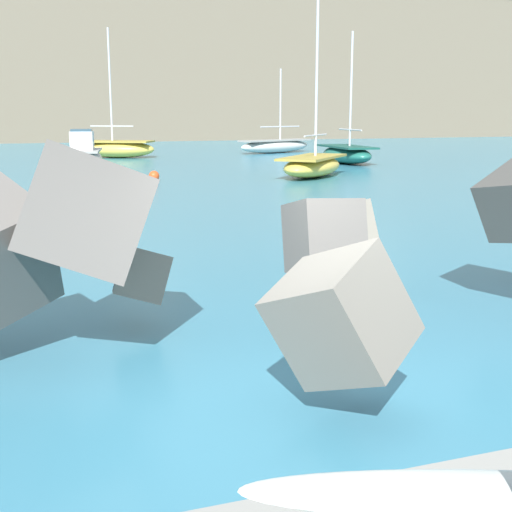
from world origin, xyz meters
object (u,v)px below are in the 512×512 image
at_px(boat_mid_right, 275,146).
at_px(boat_far_centre, 83,155).
at_px(mooring_buoy_middle, 154,176).
at_px(boat_mid_left, 347,154).
at_px(boat_far_left, 313,165).
at_px(boat_near_centre, 118,148).

relative_size(boat_mid_right, boat_far_centre, 1.30).
bearing_deg(mooring_buoy_middle, boat_mid_left, 28.30).
xyz_separation_m(boat_mid_right, boat_far_left, (-4.98, -17.59, 0.01)).
height_order(boat_far_centre, mooring_buoy_middle, boat_far_centre).
bearing_deg(boat_far_centre, boat_mid_left, -8.02).
distance_m(boat_near_centre, mooring_buoy_middle, 15.68).
height_order(boat_mid_left, boat_far_left, boat_far_left).
xyz_separation_m(boat_far_left, mooring_buoy_middle, (-7.00, 0.30, -0.31)).
bearing_deg(boat_far_left, boat_mid_left, 53.18).
bearing_deg(boat_mid_left, boat_near_centre, 141.08).
height_order(boat_near_centre, mooring_buoy_middle, boat_near_centre).
bearing_deg(boat_mid_right, boat_far_left, -105.80).
xyz_separation_m(boat_near_centre, boat_mid_left, (11.32, -9.14, -0.05)).
height_order(boat_near_centre, boat_far_left, boat_far_left).
bearing_deg(boat_mid_left, boat_far_centre, 171.98).
distance_m(boat_near_centre, boat_mid_right, 11.30).
bearing_deg(boat_near_centre, mooring_buoy_middle, -92.90).
xyz_separation_m(boat_mid_left, mooring_buoy_middle, (-12.11, -6.52, -0.33)).
distance_m(boat_far_left, mooring_buoy_middle, 7.01).
distance_m(boat_mid_right, mooring_buoy_middle, 21.03).
distance_m(boat_mid_left, boat_mid_right, 10.77).
distance_m(boat_near_centre, boat_mid_left, 14.54).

